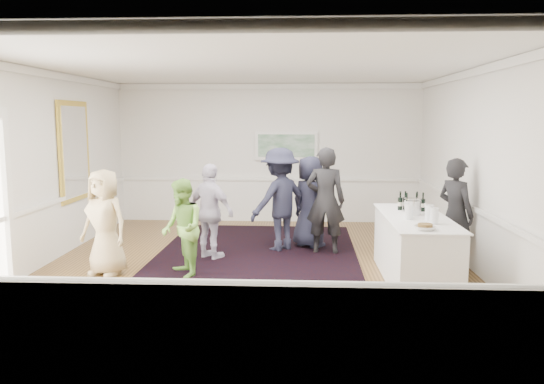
# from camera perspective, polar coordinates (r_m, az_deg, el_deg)

# --- Properties ---
(floor) EXTENTS (8.00, 8.00, 0.00)m
(floor) POSITION_cam_1_polar(r_m,az_deg,el_deg) (8.67, -1.86, -8.18)
(floor) COLOR brown
(floor) RESTS_ON ground
(ceiling) EXTENTS (7.00, 8.00, 0.02)m
(ceiling) POSITION_cam_1_polar(r_m,az_deg,el_deg) (8.37, -1.96, 13.38)
(ceiling) COLOR white
(ceiling) RESTS_ON wall_back
(wall_left) EXTENTS (0.02, 8.00, 3.20)m
(wall_left) POSITION_cam_1_polar(r_m,az_deg,el_deg) (9.34, -23.84, 2.31)
(wall_left) COLOR white
(wall_left) RESTS_ON floor
(wall_right) EXTENTS (0.02, 8.00, 3.20)m
(wall_right) POSITION_cam_1_polar(r_m,az_deg,el_deg) (8.79, 21.48, 2.13)
(wall_right) COLOR white
(wall_right) RESTS_ON floor
(wall_back) EXTENTS (7.00, 0.02, 3.20)m
(wall_back) POSITION_cam_1_polar(r_m,az_deg,el_deg) (12.35, -0.32, 4.19)
(wall_back) COLOR white
(wall_back) RESTS_ON floor
(wall_front) EXTENTS (7.00, 0.02, 3.20)m
(wall_front) POSITION_cam_1_polar(r_m,az_deg,el_deg) (4.43, -6.33, -2.55)
(wall_front) COLOR white
(wall_front) RESTS_ON floor
(wainscoting) EXTENTS (7.00, 8.00, 1.00)m
(wainscoting) POSITION_cam_1_polar(r_m,az_deg,el_deg) (8.54, -1.87, -4.95)
(wainscoting) COLOR white
(wainscoting) RESTS_ON floor
(mirror) EXTENTS (0.05, 1.25, 1.85)m
(mirror) POSITION_cam_1_polar(r_m,az_deg,el_deg) (10.48, -20.48, 4.12)
(mirror) COLOR yellow
(mirror) RESTS_ON wall_left
(landscape_painting) EXTENTS (1.44, 0.06, 0.66)m
(landscape_painting) POSITION_cam_1_polar(r_m,az_deg,el_deg) (12.27, 1.54, 5.00)
(landscape_painting) COLOR white
(landscape_painting) RESTS_ON wall_back
(area_rug) EXTENTS (3.58, 4.66, 0.02)m
(area_rug) POSITION_cam_1_polar(r_m,az_deg,el_deg) (9.62, -1.55, -6.47)
(area_rug) COLOR black
(area_rug) RESTS_ON floor
(serving_table) EXTENTS (0.91, 2.40, 0.97)m
(serving_table) POSITION_cam_1_polar(r_m,az_deg,el_deg) (8.17, 15.08, -5.90)
(serving_table) COLOR white
(serving_table) RESTS_ON floor
(bartender) EXTENTS (0.72, 0.78, 1.79)m
(bartender) POSITION_cam_1_polar(r_m,az_deg,el_deg) (8.93, 19.13, -2.25)
(bartender) COLOR black
(bartender) RESTS_ON floor
(guest_tan) EXTENTS (0.93, 0.77, 1.64)m
(guest_tan) POSITION_cam_1_polar(r_m,az_deg,el_deg) (8.52, -17.55, -3.16)
(guest_tan) COLOR tan
(guest_tan) RESTS_ON floor
(guest_green) EXTENTS (0.84, 0.91, 1.50)m
(guest_green) POSITION_cam_1_polar(r_m,az_deg,el_deg) (8.16, -9.64, -3.87)
(guest_green) COLOR #7BB94A
(guest_green) RESTS_ON floor
(guest_lilac) EXTENTS (1.03, 0.86, 1.65)m
(guest_lilac) POSITION_cam_1_polar(r_m,az_deg,el_deg) (9.10, -6.61, -2.12)
(guest_lilac) COLOR silver
(guest_lilac) RESTS_ON floor
(guest_dark_a) EXTENTS (1.38, 1.32, 1.88)m
(guest_dark_a) POSITION_cam_1_polar(r_m,az_deg,el_deg) (9.63, 0.86, -0.82)
(guest_dark_a) COLOR #1D1E31
(guest_dark_a) RESTS_ON floor
(guest_dark_b) EXTENTS (0.74, 0.53, 1.91)m
(guest_dark_b) POSITION_cam_1_polar(r_m,az_deg,el_deg) (9.45, 5.76, -0.94)
(guest_dark_b) COLOR black
(guest_dark_b) RESTS_ON floor
(guest_navy) EXTENTS (0.99, 0.96, 1.72)m
(guest_navy) POSITION_cam_1_polar(r_m,az_deg,el_deg) (9.88, 4.12, -1.10)
(guest_navy) COLOR #1D1E31
(guest_navy) RESTS_ON floor
(wine_bottles) EXTENTS (0.40, 0.26, 0.31)m
(wine_bottles) POSITION_cam_1_polar(r_m,az_deg,el_deg) (8.55, 14.76, -0.92)
(wine_bottles) COLOR black
(wine_bottles) RESTS_ON serving_table
(juice_pitchers) EXTENTS (0.39, 0.59, 0.24)m
(juice_pitchers) POSITION_cam_1_polar(r_m,az_deg,el_deg) (7.77, 15.64, -2.08)
(juice_pitchers) COLOR #72A23A
(juice_pitchers) RESTS_ON serving_table
(ice_bucket) EXTENTS (0.26, 0.26, 0.25)m
(ice_bucket) POSITION_cam_1_polar(r_m,az_deg,el_deg) (8.22, 14.90, -1.56)
(ice_bucket) COLOR silver
(ice_bucket) RESTS_ON serving_table
(nut_bowl) EXTENTS (0.27, 0.27, 0.08)m
(nut_bowl) POSITION_cam_1_polar(r_m,az_deg,el_deg) (7.15, 16.14, -3.63)
(nut_bowl) COLOR white
(nut_bowl) RESTS_ON serving_table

